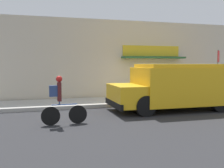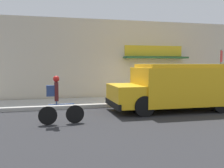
{
  "view_description": "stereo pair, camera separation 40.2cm",
  "coord_description": "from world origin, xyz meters",
  "px_view_note": "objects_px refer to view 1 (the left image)",
  "views": [
    {
      "loc": [
        -5.17,
        -11.36,
        2.03
      ],
      "look_at": [
        -1.82,
        -0.2,
        1.1
      ],
      "focal_mm": 42.0,
      "sensor_mm": 36.0,
      "label": 1
    },
    {
      "loc": [
        -4.78,
        -11.47,
        2.03
      ],
      "look_at": [
        -1.82,
        -0.2,
        1.1
      ],
      "focal_mm": 42.0,
      "sensor_mm": 36.0,
      "label": 2
    }
  ],
  "objects_px": {
    "school_bus": "(178,86)",
    "trash_bin": "(137,90)",
    "stop_sign_post": "(218,66)",
    "cyclist": "(61,101)"
  },
  "relations": [
    {
      "from": "school_bus",
      "to": "trash_bin",
      "type": "relative_size",
      "value": 6.46
    },
    {
      "from": "school_bus",
      "to": "stop_sign_post",
      "type": "bearing_deg",
      "value": 27.85
    },
    {
      "from": "cyclist",
      "to": "school_bus",
      "type": "bearing_deg",
      "value": 13.44
    },
    {
      "from": "stop_sign_post",
      "to": "trash_bin",
      "type": "distance_m",
      "value": 4.47
    },
    {
      "from": "trash_bin",
      "to": "cyclist",
      "type": "bearing_deg",
      "value": -135.45
    },
    {
      "from": "cyclist",
      "to": "stop_sign_post",
      "type": "bearing_deg",
      "value": 18.38
    },
    {
      "from": "cyclist",
      "to": "trash_bin",
      "type": "bearing_deg",
      "value": 42.9
    },
    {
      "from": "trash_bin",
      "to": "school_bus",
      "type": "bearing_deg",
      "value": -78.41
    },
    {
      "from": "cyclist",
      "to": "trash_bin",
      "type": "relative_size",
      "value": 1.92
    },
    {
      "from": "stop_sign_post",
      "to": "school_bus",
      "type": "bearing_deg",
      "value": -153.09
    }
  ]
}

